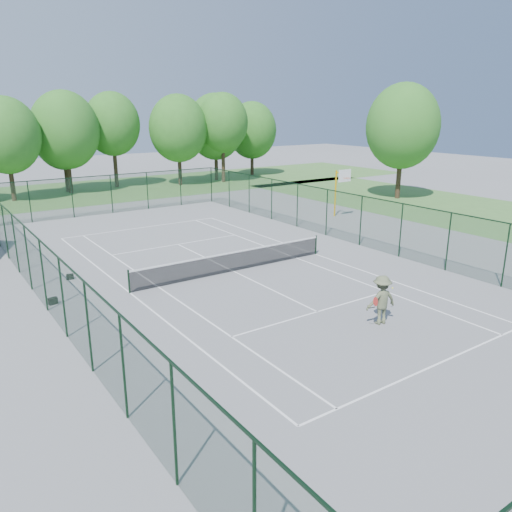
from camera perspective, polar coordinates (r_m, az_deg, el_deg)
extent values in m
plane|color=gray|center=(25.36, -2.57, -1.76)|extent=(140.00, 140.00, 0.00)
cube|color=#4F823B|center=(52.64, -20.34, 6.78)|extent=(80.00, 16.00, 0.01)
cube|color=#4F823B|center=(44.83, 21.48, 5.14)|extent=(14.00, 40.00, 0.01)
cube|color=white|center=(35.65, -12.80, 3.21)|extent=(10.97, 0.08, 0.01)
cube|color=white|center=(17.27, 19.40, -11.85)|extent=(10.97, 0.08, 0.01)
cube|color=white|center=(30.76, -8.92, 1.33)|extent=(8.23, 0.08, 0.01)
cube|color=white|center=(20.55, 7.03, -6.34)|extent=(8.23, 0.08, 0.01)
cube|color=white|center=(28.51, 6.81, 0.21)|extent=(0.08, 23.77, 0.01)
cube|color=white|center=(23.10, -14.20, -4.12)|extent=(0.08, 23.77, 0.01)
cube|color=white|center=(27.66, 4.67, -0.24)|extent=(0.08, 23.77, 0.01)
cube|color=white|center=(23.57, -11.09, -3.50)|extent=(0.08, 23.77, 0.01)
cube|color=white|center=(25.36, -2.57, -1.76)|extent=(0.08, 12.80, 0.01)
cylinder|color=black|center=(22.91, -14.33, -2.85)|extent=(0.08, 0.08, 1.10)
cylinder|color=black|center=(28.38, 6.87, 1.27)|extent=(0.08, 0.08, 1.10)
cube|color=black|center=(25.21, -2.58, -0.68)|extent=(11.00, 0.02, 0.96)
cube|color=white|center=(25.07, -2.60, 0.41)|extent=(11.00, 0.05, 0.07)
cube|color=#1C3E27|center=(41.01, -16.19, 6.80)|extent=(18.00, 0.02, 3.00)
cube|color=#1C3E27|center=(30.53, 11.89, 3.95)|extent=(0.02, 36.00, 3.00)
cube|color=#1C3E27|center=(21.76, -23.13, -2.08)|extent=(0.02, 36.00, 3.00)
cube|color=black|center=(40.81, -16.36, 8.87)|extent=(18.00, 0.05, 0.05)
cube|color=black|center=(30.25, 12.05, 6.73)|extent=(0.05, 36.00, 0.05)
cube|color=black|center=(21.37, -23.58, 1.74)|extent=(0.05, 36.00, 0.05)
cylinder|color=#3B2A1C|center=(52.36, -20.57, 9.04)|extent=(0.40, 0.40, 4.20)
ellipsoid|color=#388229|center=(52.07, -21.01, 13.28)|extent=(6.40, 6.40, 7.40)
cylinder|color=#3B2A1C|center=(58.60, -4.57, 10.70)|extent=(0.40, 0.40, 4.20)
ellipsoid|color=#388229|center=(58.34, -4.66, 14.51)|extent=(6.40, 6.40, 7.40)
cylinder|color=#E2A307|center=(38.64, 9.06, 7.06)|extent=(0.12, 0.12, 3.50)
cube|color=#E2A307|center=(38.10, 9.64, 9.33)|extent=(0.08, 0.90, 0.08)
cube|color=white|center=(37.80, 10.11, 9.02)|extent=(1.20, 0.05, 0.90)
torus|color=#D23C07|center=(37.65, 10.35, 8.75)|extent=(0.48, 0.48, 0.02)
cylinder|color=#3B2A1C|center=(47.85, 16.02, 9.03)|extent=(0.43, 0.43, 4.52)
ellipsoid|color=#388229|center=(47.54, 16.43, 14.04)|extent=(6.46, 6.46, 7.53)
cube|color=black|center=(22.79, -22.19, -4.78)|extent=(0.38, 0.26, 0.29)
cube|color=black|center=(25.78, -20.49, -2.22)|extent=(0.38, 0.30, 0.25)
imported|color=#5B6445|center=(19.59, 14.14, -4.88)|extent=(1.36, 0.94, 1.93)
sphere|color=#EEF533|center=(20.56, 15.34, -3.55)|extent=(0.07, 0.07, 0.07)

